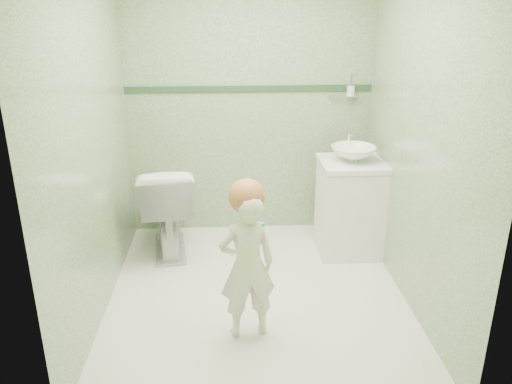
{
  "coord_description": "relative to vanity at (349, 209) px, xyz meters",
  "views": [
    {
      "loc": [
        -0.19,
        -3.34,
        2.11
      ],
      "look_at": [
        0.0,
        0.15,
        0.78
      ],
      "focal_mm": 36.01,
      "sensor_mm": 36.0,
      "label": 1
    }
  ],
  "objects": [
    {
      "name": "ground",
      "position": [
        -0.84,
        -0.7,
        -0.4
      ],
      "size": [
        2.5,
        2.5,
        0.0
      ],
      "primitive_type": "plane",
      "color": "white",
      "rests_on": "ground"
    },
    {
      "name": "room_shell",
      "position": [
        -0.84,
        -0.7,
        0.8
      ],
      "size": [
        2.5,
        2.54,
        2.4
      ],
      "color": "#6A9267",
      "rests_on": "ground"
    },
    {
      "name": "trim_stripe",
      "position": [
        -0.84,
        0.54,
        0.95
      ],
      "size": [
        2.2,
        0.02,
        0.05
      ],
      "primitive_type": "cube",
      "color": "#27452C",
      "rests_on": "room_shell"
    },
    {
      "name": "vanity",
      "position": [
        0.0,
        0.0,
        0.0
      ],
      "size": [
        0.52,
        0.5,
        0.8
      ],
      "primitive_type": "cube",
      "color": "white",
      "rests_on": "ground"
    },
    {
      "name": "counter",
      "position": [
        0.0,
        0.0,
        0.41
      ],
      "size": [
        0.54,
        0.52,
        0.04
      ],
      "primitive_type": "cube",
      "color": "white",
      "rests_on": "vanity"
    },
    {
      "name": "basin",
      "position": [
        0.0,
        0.0,
        0.49
      ],
      "size": [
        0.37,
        0.37,
        0.13
      ],
      "primitive_type": "imported",
      "color": "white",
      "rests_on": "counter"
    },
    {
      "name": "faucet",
      "position": [
        0.0,
        0.19,
        0.57
      ],
      "size": [
        0.03,
        0.13,
        0.18
      ],
      "color": "silver",
      "rests_on": "counter"
    },
    {
      "name": "cup_holder",
      "position": [
        0.05,
        0.48,
        0.93
      ],
      "size": [
        0.26,
        0.07,
        0.21
      ],
      "color": "silver",
      "rests_on": "room_shell"
    },
    {
      "name": "toilet",
      "position": [
        -1.58,
        0.1,
        0.0
      ],
      "size": [
        0.55,
        0.85,
        0.81
      ],
      "primitive_type": "imported",
      "rotation": [
        0.0,
        0.0,
        3.28
      ],
      "color": "white",
      "rests_on": "ground"
    },
    {
      "name": "toddler",
      "position": [
        -0.93,
        -1.15,
        0.1
      ],
      "size": [
        0.4,
        0.3,
        1.01
      ],
      "primitive_type": "imported",
      "rotation": [
        0.0,
        0.0,
        3.32
      ],
      "color": "beige",
      "rests_on": "ground"
    },
    {
      "name": "hair_cap",
      "position": [
        -0.93,
        -1.13,
        0.57
      ],
      "size": [
        0.22,
        0.22,
        0.22
      ],
      "primitive_type": "sphere",
      "color": "#B7683C",
      "rests_on": "toddler"
    },
    {
      "name": "teal_toothbrush",
      "position": [
        -0.83,
        -1.26,
        0.45
      ],
      "size": [
        0.11,
        0.14,
        0.08
      ],
      "color": "#119A70",
      "rests_on": "toddler"
    }
  ]
}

